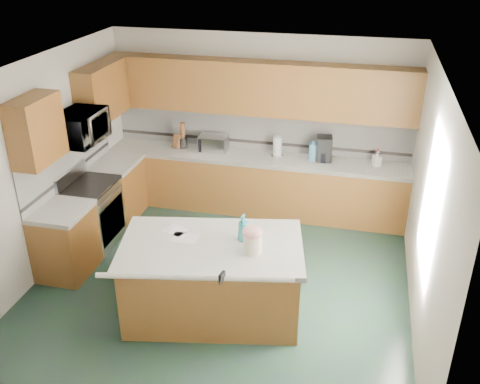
% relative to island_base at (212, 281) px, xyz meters
% --- Properties ---
extents(floor, '(4.60, 4.60, 0.00)m').
position_rel_island_base_xyz_m(floor, '(-0.05, 0.59, -0.43)').
color(floor, black).
rests_on(floor, ground).
extents(ceiling, '(4.60, 4.60, 0.00)m').
position_rel_island_base_xyz_m(ceiling, '(-0.05, 0.59, 2.27)').
color(ceiling, white).
rests_on(ceiling, ground).
extents(wall_back, '(4.60, 0.04, 2.70)m').
position_rel_island_base_xyz_m(wall_back, '(-0.05, 2.91, 0.92)').
color(wall_back, silver).
rests_on(wall_back, ground).
extents(wall_front, '(4.60, 0.04, 2.70)m').
position_rel_island_base_xyz_m(wall_front, '(-0.05, -1.73, 0.92)').
color(wall_front, silver).
rests_on(wall_front, ground).
extents(wall_left, '(0.04, 4.60, 2.70)m').
position_rel_island_base_xyz_m(wall_left, '(-2.37, 0.59, 0.92)').
color(wall_left, silver).
rests_on(wall_left, ground).
extents(wall_right, '(0.04, 4.60, 2.70)m').
position_rel_island_base_xyz_m(wall_right, '(2.27, 0.59, 0.92)').
color(wall_right, silver).
rests_on(wall_right, ground).
extents(back_base_cab, '(4.60, 0.60, 0.86)m').
position_rel_island_base_xyz_m(back_base_cab, '(-0.05, 2.59, 0.00)').
color(back_base_cab, '#4D2C0E').
rests_on(back_base_cab, ground).
extents(back_countertop, '(4.60, 0.64, 0.06)m').
position_rel_island_base_xyz_m(back_countertop, '(-0.05, 2.59, 0.46)').
color(back_countertop, white).
rests_on(back_countertop, back_base_cab).
extents(back_upper_cab, '(4.60, 0.33, 0.78)m').
position_rel_island_base_xyz_m(back_upper_cab, '(-0.05, 2.73, 1.51)').
color(back_upper_cab, '#4D2C0E').
rests_on(back_upper_cab, wall_back).
extents(back_backsplash, '(4.60, 0.02, 0.63)m').
position_rel_island_base_xyz_m(back_backsplash, '(-0.05, 2.88, 0.81)').
color(back_backsplash, silver).
rests_on(back_backsplash, back_countertop).
extents(back_accent_band, '(4.60, 0.01, 0.05)m').
position_rel_island_base_xyz_m(back_accent_band, '(-0.05, 2.87, 0.61)').
color(back_accent_band, black).
rests_on(back_accent_band, back_countertop).
extents(left_base_cab_rear, '(0.60, 0.82, 0.86)m').
position_rel_island_base_xyz_m(left_base_cab_rear, '(-2.05, 1.88, 0.00)').
color(left_base_cab_rear, '#4D2C0E').
rests_on(left_base_cab_rear, ground).
extents(left_counter_rear, '(0.64, 0.82, 0.06)m').
position_rel_island_base_xyz_m(left_counter_rear, '(-2.05, 1.88, 0.46)').
color(left_counter_rear, white).
rests_on(left_counter_rear, left_base_cab_rear).
extents(left_base_cab_front, '(0.60, 0.72, 0.86)m').
position_rel_island_base_xyz_m(left_base_cab_front, '(-2.05, 0.35, 0.00)').
color(left_base_cab_front, '#4D2C0E').
rests_on(left_base_cab_front, ground).
extents(left_counter_front, '(0.64, 0.72, 0.06)m').
position_rel_island_base_xyz_m(left_counter_front, '(-2.05, 0.35, 0.46)').
color(left_counter_front, white).
rests_on(left_counter_front, left_base_cab_front).
extents(left_backsplash, '(0.02, 2.30, 0.63)m').
position_rel_island_base_xyz_m(left_backsplash, '(-2.34, 1.14, 0.81)').
color(left_backsplash, silver).
rests_on(left_backsplash, wall_left).
extents(left_accent_band, '(0.01, 2.30, 0.05)m').
position_rel_island_base_xyz_m(left_accent_band, '(-2.33, 1.14, 0.61)').
color(left_accent_band, black).
rests_on(left_accent_band, wall_left).
extents(left_upper_cab_rear, '(0.33, 1.09, 0.78)m').
position_rel_island_base_xyz_m(left_upper_cab_rear, '(-2.18, 2.02, 1.51)').
color(left_upper_cab_rear, '#4D2C0E').
rests_on(left_upper_cab_rear, wall_left).
extents(left_upper_cab_front, '(0.33, 0.72, 0.78)m').
position_rel_island_base_xyz_m(left_upper_cab_front, '(-2.18, 0.35, 1.51)').
color(left_upper_cab_front, '#4D2C0E').
rests_on(left_upper_cab_front, wall_left).
extents(range_body, '(0.60, 0.76, 0.88)m').
position_rel_island_base_xyz_m(range_body, '(-2.05, 1.09, 0.01)').
color(range_body, '#B7B7BC').
rests_on(range_body, ground).
extents(range_oven_door, '(0.02, 0.68, 0.55)m').
position_rel_island_base_xyz_m(range_oven_door, '(-1.76, 1.09, -0.03)').
color(range_oven_door, black).
rests_on(range_oven_door, range_body).
extents(range_cooktop, '(0.62, 0.78, 0.04)m').
position_rel_island_base_xyz_m(range_cooktop, '(-2.05, 1.09, 0.47)').
color(range_cooktop, black).
rests_on(range_cooktop, range_body).
extents(range_handle, '(0.02, 0.66, 0.02)m').
position_rel_island_base_xyz_m(range_handle, '(-1.73, 1.09, 0.35)').
color(range_handle, '#B7B7BC').
rests_on(range_handle, range_body).
extents(range_backguard, '(0.06, 0.76, 0.18)m').
position_rel_island_base_xyz_m(range_backguard, '(-2.31, 1.09, 0.59)').
color(range_backguard, '#B7B7BC').
rests_on(range_backguard, range_body).
extents(microwave, '(0.50, 0.73, 0.41)m').
position_rel_island_base_xyz_m(microwave, '(-2.05, 1.09, 1.30)').
color(microwave, '#B7B7BC').
rests_on(microwave, wall_left).
extents(island_base, '(2.08, 1.44, 0.86)m').
position_rel_island_base_xyz_m(island_base, '(0.00, 0.00, 0.00)').
color(island_base, '#4D2C0E').
rests_on(island_base, ground).
extents(island_top, '(2.20, 1.55, 0.06)m').
position_rel_island_base_xyz_m(island_top, '(0.00, 0.00, 0.46)').
color(island_top, white).
rests_on(island_top, island_base).
extents(island_bullnose, '(1.98, 0.45, 0.06)m').
position_rel_island_base_xyz_m(island_bullnose, '(0.00, -0.59, 0.46)').
color(island_bullnose, white).
rests_on(island_bullnose, island_base).
extents(treat_jar, '(0.23, 0.23, 0.21)m').
position_rel_island_base_xyz_m(treat_jar, '(0.47, -0.05, 0.60)').
color(treat_jar, '#F6E7CB').
rests_on(treat_jar, island_top).
extents(treat_jar_lid, '(0.22, 0.22, 0.14)m').
position_rel_island_base_xyz_m(treat_jar_lid, '(0.47, -0.05, 0.74)').
color(treat_jar_lid, pink).
rests_on(treat_jar_lid, treat_jar).
extents(treat_jar_knob, '(0.07, 0.03, 0.03)m').
position_rel_island_base_xyz_m(treat_jar_knob, '(0.47, -0.05, 0.78)').
color(treat_jar_knob, tan).
rests_on(treat_jar_knob, treat_jar_lid).
extents(treat_jar_knob_end_l, '(0.04, 0.04, 0.04)m').
position_rel_island_base_xyz_m(treat_jar_knob_end_l, '(0.44, -0.05, 0.78)').
color(treat_jar_knob_end_l, tan).
rests_on(treat_jar_knob_end_l, treat_jar_lid).
extents(treat_jar_knob_end_r, '(0.04, 0.04, 0.04)m').
position_rel_island_base_xyz_m(treat_jar_knob_end_r, '(0.51, -0.05, 0.78)').
color(treat_jar_knob_end_r, tan).
rests_on(treat_jar_knob_end_r, treat_jar_lid).
extents(soap_bottle_island, '(0.15, 0.15, 0.32)m').
position_rel_island_base_xyz_m(soap_bottle_island, '(0.32, 0.16, 0.65)').
color(soap_bottle_island, teal).
rests_on(soap_bottle_island, island_top).
extents(paper_sheet_a, '(0.30, 0.23, 0.00)m').
position_rel_island_base_xyz_m(paper_sheet_a, '(-0.32, 0.06, 0.49)').
color(paper_sheet_a, white).
rests_on(paper_sheet_a, island_top).
extents(paper_sheet_b, '(0.32, 0.29, 0.00)m').
position_rel_island_base_xyz_m(paper_sheet_b, '(-0.48, 0.20, 0.49)').
color(paper_sheet_b, white).
rests_on(paper_sheet_b, island_top).
extents(clamp_body, '(0.05, 0.11, 0.09)m').
position_rel_island_base_xyz_m(clamp_body, '(0.28, -0.57, 0.50)').
color(clamp_body, black).
rests_on(clamp_body, island_top).
extents(clamp_handle, '(0.02, 0.07, 0.02)m').
position_rel_island_base_xyz_m(clamp_handle, '(0.28, -0.64, 0.48)').
color(clamp_handle, black).
rests_on(clamp_handle, island_top).
extents(knife_block, '(0.17, 0.19, 0.23)m').
position_rel_island_base_xyz_m(knife_block, '(-1.32, 2.64, 0.60)').
color(knife_block, '#472814').
rests_on(knife_block, back_countertop).
extents(utensil_crock, '(0.13, 0.13, 0.17)m').
position_rel_island_base_xyz_m(utensil_crock, '(-1.23, 2.67, 0.57)').
color(utensil_crock, black).
rests_on(utensil_crock, back_countertop).
extents(utensil_bundle, '(0.08, 0.08, 0.24)m').
position_rel_island_base_xyz_m(utensil_bundle, '(-1.23, 2.67, 0.78)').
color(utensil_bundle, '#472814').
rests_on(utensil_bundle, utensil_crock).
extents(toaster_oven, '(0.43, 0.30, 0.25)m').
position_rel_island_base_xyz_m(toaster_oven, '(-0.73, 2.64, 0.61)').
color(toaster_oven, '#B7B7BC').
rests_on(toaster_oven, back_countertop).
extents(toaster_oven_door, '(0.39, 0.01, 0.21)m').
position_rel_island_base_xyz_m(toaster_oven_door, '(-0.73, 2.50, 0.61)').
color(toaster_oven_door, black).
rests_on(toaster_oven_door, toaster_oven).
extents(paper_towel, '(0.13, 0.13, 0.30)m').
position_rel_island_base_xyz_m(paper_towel, '(0.27, 2.69, 0.64)').
color(paper_towel, white).
rests_on(paper_towel, back_countertop).
extents(paper_towel_base, '(0.20, 0.20, 0.01)m').
position_rel_island_base_xyz_m(paper_towel_base, '(0.27, 2.69, 0.50)').
color(paper_towel_base, '#B7B7BC').
rests_on(paper_towel_base, back_countertop).
extents(water_jug, '(0.16, 0.16, 0.26)m').
position_rel_island_base_xyz_m(water_jug, '(0.82, 2.65, 0.62)').
color(water_jug, '#67A8D4').
rests_on(water_jug, back_countertop).
extents(water_jug_neck, '(0.07, 0.07, 0.04)m').
position_rel_island_base_xyz_m(water_jug_neck, '(0.82, 2.65, 0.76)').
color(water_jug_neck, '#67A8D4').
rests_on(water_jug_neck, water_jug).
extents(coffee_maker, '(0.25, 0.26, 0.37)m').
position_rel_island_base_xyz_m(coffee_maker, '(0.97, 2.67, 0.68)').
color(coffee_maker, black).
rests_on(coffee_maker, back_countertop).
extents(coffee_carafe, '(0.15, 0.15, 0.15)m').
position_rel_island_base_xyz_m(coffee_carafe, '(0.97, 2.62, 0.57)').
color(coffee_carafe, black).
rests_on(coffee_carafe, back_countertop).
extents(soap_bottle_back, '(0.14, 0.14, 0.23)m').
position_rel_island_base_xyz_m(soap_bottle_back, '(1.74, 2.64, 0.61)').
color(soap_bottle_back, white).
rests_on(soap_bottle_back, back_countertop).
extents(soap_back_cap, '(0.02, 0.02, 0.03)m').
position_rel_island_base_xyz_m(soap_back_cap, '(1.74, 2.64, 0.74)').
color(soap_back_cap, red).
rests_on(soap_back_cap, soap_bottle_back).
extents(window_light_proxy, '(0.02, 1.40, 1.10)m').
position_rel_island_base_xyz_m(window_light_proxy, '(2.24, 0.39, 1.07)').
color(window_light_proxy, white).
rests_on(window_light_proxy, wall_right).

